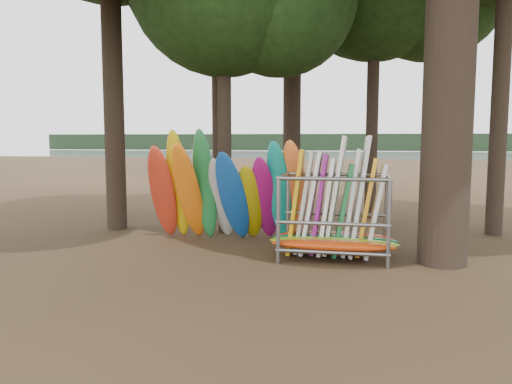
# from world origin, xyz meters

# --- Properties ---
(ground) EXTENTS (120.00, 120.00, 0.00)m
(ground) POSITION_xyz_m (0.00, 0.00, 0.00)
(ground) COLOR #47331E
(ground) RESTS_ON ground
(lake) EXTENTS (160.00, 160.00, 0.00)m
(lake) POSITION_xyz_m (0.00, 60.00, 0.00)
(lake) COLOR gray
(lake) RESTS_ON ground
(far_shore) EXTENTS (160.00, 4.00, 4.00)m
(far_shore) POSITION_xyz_m (0.00, 110.00, 2.00)
(far_shore) COLOR black
(far_shore) RESTS_ON ground
(kayak_row) EXTENTS (4.61, 2.15, 3.22)m
(kayak_row) POSITION_xyz_m (-1.46, 1.64, 1.34)
(kayak_row) COLOR red
(kayak_row) RESTS_ON ground
(storage_rack) EXTENTS (3.03, 1.60, 2.91)m
(storage_rack) POSITION_xyz_m (1.57, 0.25, 0.95)
(storage_rack) COLOR gray
(storage_rack) RESTS_ON ground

